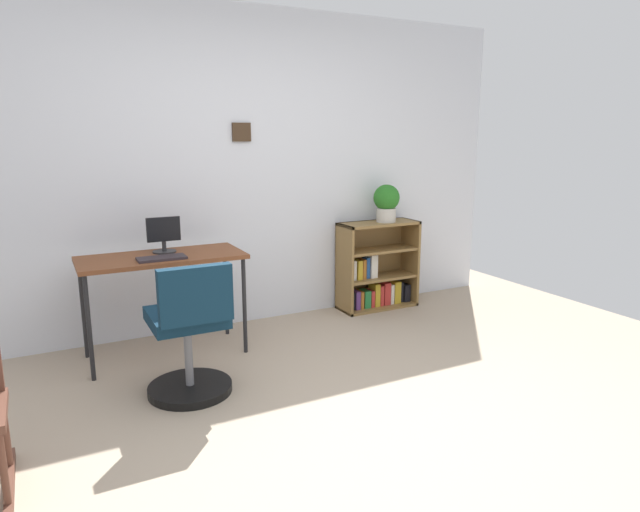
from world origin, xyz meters
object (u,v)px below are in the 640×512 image
Objects in this scene: desk at (162,264)px; office_chair at (190,338)px; keyboard at (162,258)px; potted_plant_on_shelf at (386,202)px; monitor at (164,235)px; bookshelf_low at (375,271)px.

office_chair reaches higher than desk.
keyboard is 2.13m from potted_plant_on_shelf.
monitor is 2.03m from potted_plant_on_shelf.
keyboard is 0.38× the size of office_chair.
desk is 0.21m from monitor.
office_chair is at bearing -88.36° from keyboard.
bookshelf_low is (1.95, 0.20, -0.53)m from monitor.
desk is 4.37× the size of monitor.
potted_plant_on_shelf is (2.09, 0.37, 0.23)m from keyboard.
desk is at bearing -171.61° from bookshelf_low.
monitor is 0.30× the size of office_chair.
potted_plant_on_shelf is at bearing 25.49° from office_chair.
potted_plant_on_shelf reaches higher than keyboard.
keyboard is 2.10m from bookshelf_low.
keyboard is at bearing 91.64° from office_chair.
monitor reaches higher than desk.
desk is at bearing 79.18° from keyboard.
bookshelf_low is (2.01, 0.42, -0.41)m from keyboard.
keyboard is 0.40× the size of bookshelf_low.
potted_plant_on_shelf reaches higher than desk.
bookshelf_low is at bearing 147.45° from potted_plant_on_shelf.
monitor is (0.04, 0.09, 0.19)m from desk.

